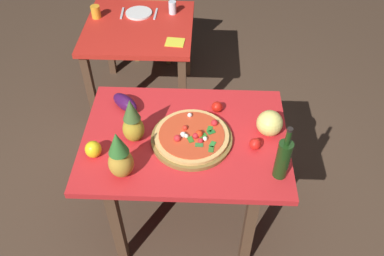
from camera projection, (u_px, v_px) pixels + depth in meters
ground_plane at (186, 208)px, 2.87m from camera, size 10.00×10.00×0.00m
display_table at (185, 147)px, 2.41m from camera, size 1.20×0.87×0.75m
background_table at (140, 38)px, 3.29m from camera, size 0.87×0.84×0.75m
dining_chair at (152, 15)px, 3.85m from camera, size 0.44×0.44×0.85m
pizza_board at (192, 139)px, 2.31m from camera, size 0.47×0.47×0.02m
pizza at (192, 135)px, 2.29m from camera, size 0.43×0.43×0.06m
wine_bottle at (283, 158)px, 2.05m from camera, size 0.08×0.08×0.35m
pineapple_left at (133, 122)px, 2.23m from camera, size 0.12×0.12×0.30m
pineapple_right at (120, 157)px, 2.05m from camera, size 0.13×0.13×0.31m
melon at (270, 123)px, 2.31m from camera, size 0.15×0.15×0.15m
bell_pepper at (93, 149)px, 2.21m from camera, size 0.09×0.09×0.10m
eggplant at (125, 103)px, 2.48m from camera, size 0.21×0.20×0.09m
tomato_beside_pepper at (255, 144)px, 2.25m from camera, size 0.07×0.07×0.07m
tomato_at_corner at (217, 107)px, 2.47m from camera, size 0.07×0.07×0.07m
drinking_glass_juice at (96, 12)px, 3.26m from camera, size 0.08×0.08×0.10m
drinking_glass_water at (172, 8)px, 3.31m from camera, size 0.06×0.06×0.11m
dinner_plate at (139, 13)px, 3.33m from camera, size 0.22×0.22×0.02m
fork_utensil at (122, 13)px, 3.34m from camera, size 0.02×0.18×0.01m
knife_utensil at (156, 14)px, 3.33m from camera, size 0.02×0.18×0.01m
napkin_folded at (175, 42)px, 3.04m from camera, size 0.15×0.13×0.01m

